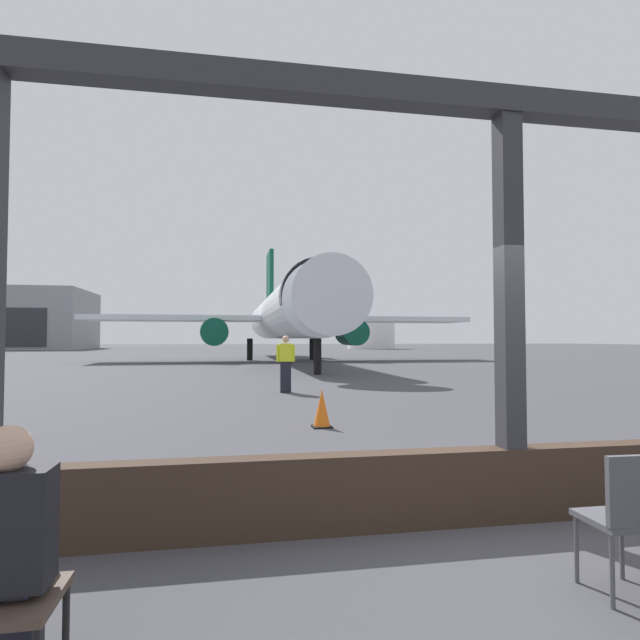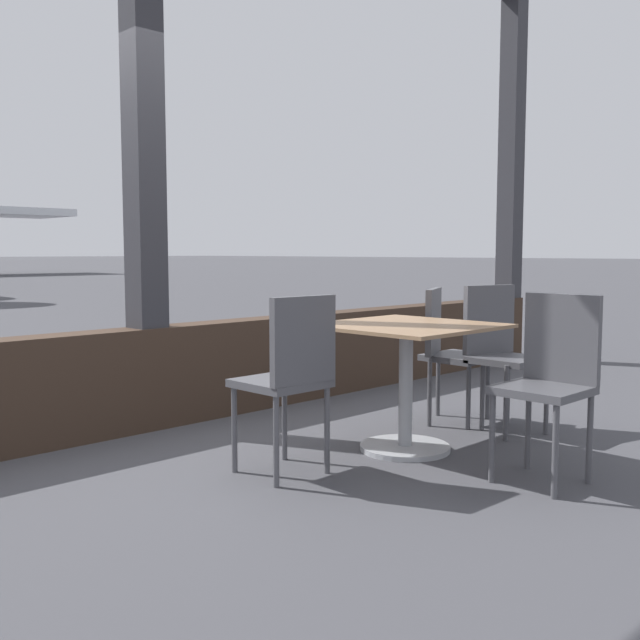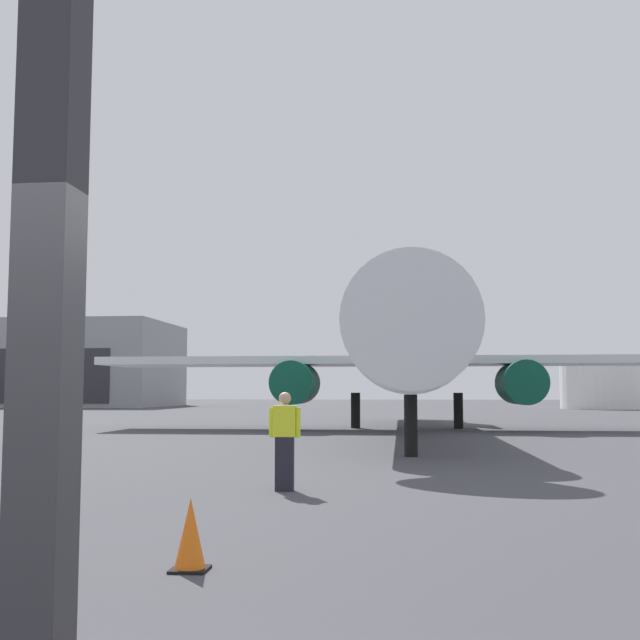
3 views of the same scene
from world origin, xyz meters
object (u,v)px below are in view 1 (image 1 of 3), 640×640
lounge_bench (4,611)px  airplane (286,314)px  cafe_chair_window_left (626,511)px  ground_crew_worker (286,363)px  traffic_cone (322,409)px  seated_passenger (8,542)px  distant_hangar (11,319)px  fuel_storage_tank (371,335)px

lounge_bench → airplane: 33.76m
airplane → cafe_chair_window_left: bearing=-92.7°
airplane → ground_crew_worker: bearing=-96.5°
ground_crew_worker → traffic_cone: (-0.02, -6.21, -0.56)m
cafe_chair_window_left → traffic_cone: (-0.76, 6.49, -0.22)m
seated_passenger → cafe_chair_window_left: bearing=2.6°
cafe_chair_window_left → distant_hangar: 91.49m
ground_crew_worker → seated_passenger: bearing=-102.3°
lounge_bench → traffic_cone: bearing=67.7°
ground_crew_worker → fuel_storage_tank: 68.12m
lounge_bench → traffic_cone: traffic_cone is taller
ground_crew_worker → distant_hangar: (-35.03, 71.40, 3.74)m
airplane → seated_passenger: bearing=-98.8°
traffic_cone → cafe_chair_window_left: bearing=-83.3°
airplane → traffic_cone: (-2.34, -26.51, -3.05)m
traffic_cone → lounge_bench: bearing=-112.3°
cafe_chair_window_left → seated_passenger: size_ratio=0.75×
cafe_chair_window_left → fuel_storage_tank: fuel_storage_tank is taller
seated_passenger → distant_hangar: bearing=110.9°
seated_passenger → ground_crew_worker: ground_crew_worker is taller
cafe_chair_window_left → traffic_cone: 6.54m
distant_hangar → cafe_chair_window_left: bearing=-67.0°
fuel_storage_tank → lounge_bench: bearing=-107.2°
airplane → distant_hangar: 63.31m
ground_crew_worker → fuel_storage_tank: (21.29, 64.69, 1.40)m
fuel_storage_tank → distant_hangar: bearing=173.2°
lounge_bench → distant_hangar: bearing=110.9°
traffic_cone → distant_hangar: bearing=114.3°
cafe_chair_window_left → fuel_storage_tank: (20.55, 77.39, 1.75)m
distant_hangar → fuel_storage_tank: size_ratio=2.94×
cafe_chair_window_left → lounge_bench: (-3.52, -0.23, -0.18)m
cafe_chair_window_left → ground_crew_worker: bearing=93.3°
distant_hangar → seated_passenger: bearing=-69.1°
lounge_bench → seated_passenger: seated_passenger is taller
fuel_storage_tank → ground_crew_worker: bearing=-108.2°
lounge_bench → airplane: (5.10, 33.24, 3.01)m
airplane → ground_crew_worker: 20.58m
seated_passenger → distant_hangar: size_ratio=0.06×
ground_crew_worker → fuel_storage_tank: size_ratio=0.23×
ground_crew_worker → distant_hangar: size_ratio=0.08×
lounge_bench → fuel_storage_tank: size_ratio=0.06×
ground_crew_worker → traffic_cone: 6.24m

